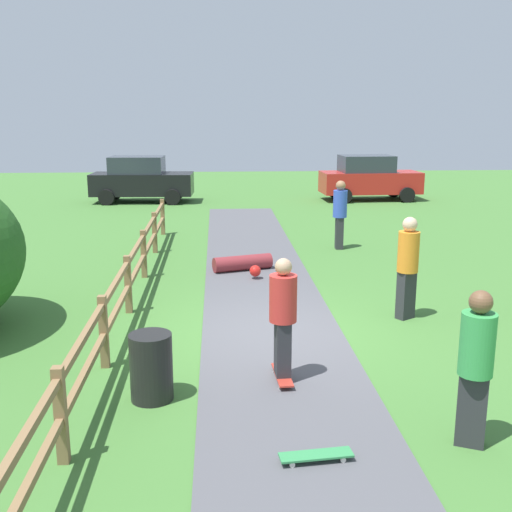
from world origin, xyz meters
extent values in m
plane|color=#427533|center=(0.00, 0.00, 0.00)|extent=(60.00, 60.00, 0.00)
cube|color=#515156|center=(0.00, 0.00, 0.01)|extent=(2.40, 28.00, 0.02)
cube|color=olive|center=(-2.60, -3.86, 0.55)|extent=(0.12, 0.12, 1.10)
cube|color=olive|center=(-2.60, -1.29, 0.55)|extent=(0.12, 0.12, 1.10)
cube|color=olive|center=(-2.60, 1.29, 0.55)|extent=(0.12, 0.12, 1.10)
cube|color=olive|center=(-2.60, 3.86, 0.55)|extent=(0.12, 0.12, 1.10)
cube|color=olive|center=(-2.60, 6.43, 0.55)|extent=(0.12, 0.12, 1.10)
cube|color=olive|center=(-2.60, 9.00, 0.55)|extent=(0.12, 0.12, 1.10)
cube|color=olive|center=(-2.60, 0.00, 0.50)|extent=(0.08, 18.00, 0.09)
cube|color=olive|center=(-2.60, 0.00, 0.95)|extent=(0.08, 18.00, 0.09)
cylinder|color=black|center=(-1.80, -2.39, 0.45)|extent=(0.56, 0.56, 0.90)
cube|color=#B23326|center=(-0.03, -1.94, 0.09)|extent=(0.24, 0.81, 0.02)
cylinder|color=silver|center=(-0.12, -1.67, 0.05)|extent=(0.03, 0.06, 0.06)
cylinder|color=silver|center=(0.03, -1.66, 0.05)|extent=(0.03, 0.06, 0.06)
cylinder|color=silver|center=(-0.09, -2.23, 0.05)|extent=(0.03, 0.06, 0.06)
cylinder|color=silver|center=(0.06, -2.22, 0.05)|extent=(0.03, 0.06, 0.06)
cube|color=#2D2D33|center=(-0.03, -1.94, 0.50)|extent=(0.22, 0.33, 0.78)
cylinder|color=red|center=(-0.03, -1.94, 1.21)|extent=(0.40, 0.40, 0.65)
sphere|color=tan|center=(-0.03, -1.94, 1.66)|extent=(0.23, 0.23, 0.23)
cylinder|color=maroon|center=(-0.33, 4.28, 0.20)|extent=(1.46, 0.77, 0.36)
sphere|color=red|center=(-0.07, 3.49, 0.20)|extent=(0.26, 0.26, 0.26)
cube|color=#338C4C|center=(0.11, -4.04, 0.09)|extent=(0.82, 0.28, 0.02)
cylinder|color=silver|center=(0.38, -3.93, 0.05)|extent=(0.06, 0.04, 0.06)
cylinder|color=silver|center=(0.40, -4.08, 0.05)|extent=(0.06, 0.04, 0.06)
cylinder|color=silver|center=(-0.17, -3.99, 0.05)|extent=(0.06, 0.04, 0.06)
cylinder|color=silver|center=(-0.16, -4.14, 0.05)|extent=(0.06, 0.04, 0.06)
cube|color=#2D2D33|center=(2.50, 0.63, 0.44)|extent=(0.38, 0.34, 0.88)
cylinder|color=orange|center=(2.50, 0.63, 1.25)|extent=(0.52, 0.52, 0.74)
sphere|color=beige|center=(2.50, 0.63, 1.75)|extent=(0.26, 0.26, 0.26)
cube|color=#2D2D33|center=(2.45, 6.61, 0.44)|extent=(0.22, 0.33, 0.89)
cylinder|color=blue|center=(2.45, 6.61, 1.26)|extent=(0.40, 0.40, 0.74)
sphere|color=#9E704C|center=(2.45, 6.61, 1.76)|extent=(0.27, 0.27, 0.27)
cube|color=#2D2D33|center=(1.91, -3.77, 0.43)|extent=(0.37, 0.31, 0.85)
cylinder|color=green|center=(1.91, -3.77, 1.21)|extent=(0.50, 0.50, 0.71)
sphere|color=brown|center=(1.91, -3.77, 1.69)|extent=(0.26, 0.26, 0.26)
cube|color=red|center=(5.69, 16.26, 0.77)|extent=(4.27, 1.88, 0.90)
cube|color=#2D333D|center=(5.49, 16.25, 1.57)|extent=(2.27, 1.65, 0.70)
cylinder|color=black|center=(7.00, 17.20, 0.32)|extent=(0.65, 0.27, 0.64)
cylinder|color=black|center=(7.08, 15.44, 0.32)|extent=(0.65, 0.27, 0.64)
cylinder|color=black|center=(4.31, 17.08, 0.32)|extent=(0.65, 0.27, 0.64)
cylinder|color=black|center=(4.38, 15.32, 0.32)|extent=(0.65, 0.27, 0.64)
cube|color=black|center=(-4.04, 16.26, 0.77)|extent=(4.27, 1.88, 0.90)
cube|color=#2D333D|center=(-4.24, 16.27, 1.57)|extent=(2.26, 1.65, 0.70)
cylinder|color=black|center=(-2.65, 17.09, 0.32)|extent=(0.65, 0.27, 0.64)
cylinder|color=black|center=(-2.73, 15.33, 0.32)|extent=(0.65, 0.27, 0.64)
cylinder|color=black|center=(-5.35, 17.20, 0.32)|extent=(0.65, 0.27, 0.64)
cylinder|color=black|center=(-5.43, 15.44, 0.32)|extent=(0.65, 0.27, 0.64)
camera|label=1|loc=(-0.91, -9.95, 3.67)|focal=43.23mm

